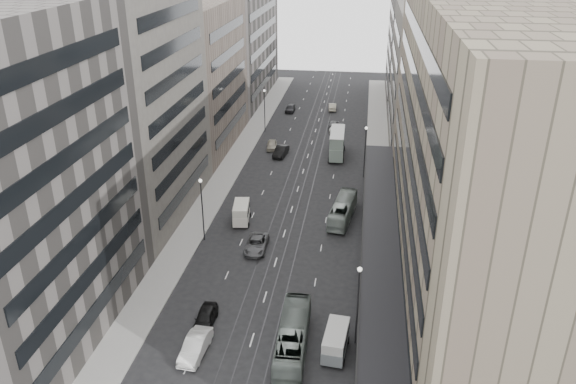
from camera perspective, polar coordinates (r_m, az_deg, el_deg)
The scene contains 28 objects.
ground at distance 59.63m, azimuth -2.53°, elevation -11.15°, with size 220.00×220.00×0.00m, color black.
sidewalk_right at distance 91.85m, azimuth 9.13°, elevation 2.09°, with size 4.00×125.00×0.15m, color gray.
sidewalk_left at distance 94.25m, azimuth -5.61°, elevation 2.89°, with size 4.00×125.00×0.15m, color gray.
department_store at distance 60.17m, azimuth 19.24°, elevation 3.91°, with size 19.20×60.00×30.00m.
building_right_mid at distance 102.77m, azimuth 14.93°, elevation 11.01°, with size 15.00×28.00×24.00m, color #504C45.
building_right_far at distance 131.69m, azimuth 13.73°, elevation 14.90°, with size 15.00×32.00×28.00m, color #625C58.
building_left_b at distance 75.40m, azimuth -16.59°, elevation 9.95°, with size 15.00×26.00×34.00m, color #504C45.
building_left_c at distance 100.91m, azimuth -10.15°, elevation 11.50°, with size 15.00×28.00×25.00m, color #6C5F54.
building_left_d at distance 131.81m, azimuth -5.78°, elevation 15.46°, with size 15.00×38.00×28.00m, color #625C58.
lamp_right_near at distance 51.81m, azimuth 7.13°, elevation -10.50°, with size 0.44×0.44×8.32m.
lamp_right_far at distance 87.63m, azimuth 7.85°, elevation 4.65°, with size 0.44×0.44×8.32m.
lamp_left_near at distance 69.12m, azimuth -8.74°, elevation -1.06°, with size 0.44×0.44×8.32m.
lamp_left_far at distance 108.35m, azimuth -2.40°, elevation 8.77°, with size 0.44×0.44×8.32m.
bus_near at distance 52.84m, azimuth 0.50°, elevation -14.51°, with size 2.52×10.77×3.00m, color slate.
bus_far at distance 75.45m, azimuth 5.59°, elevation -1.80°, with size 2.33×9.95×2.77m, color #919C95.
double_decker at distance 96.62m, azimuth 5.01°, elevation 4.98°, with size 2.72×8.37×4.55m.
vw_microbus at distance 52.81m, azimuth 4.88°, elevation -14.79°, with size 2.49×4.82×2.51m.
panel_van at distance 74.41m, azimuth -4.77°, elevation -2.06°, with size 2.60×4.56×2.73m.
sedan_0 at distance 56.80m, azimuth -8.40°, elevation -12.53°, with size 1.86×4.62×1.58m, color black.
sedan_1 at distance 53.55m, azimuth -9.40°, elevation -15.20°, with size 1.80×5.15×1.70m, color silver.
sedan_2 at distance 68.37m, azimuth -3.23°, elevation -5.32°, with size 2.49×5.40×1.50m, color #525254.
sedan_4 at distance 100.41m, azimuth -1.64°, elevation 4.80°, with size 1.75×4.35×1.48m, color gray.
sedan_5 at distance 97.14m, azimuth -0.73°, elevation 4.17°, with size 1.77×5.06×1.67m, color black.
sedan_6 at distance 110.31m, azimuth 4.98°, elevation 6.57°, with size 2.47×5.36×1.49m, color white.
sedan_7 at distance 112.20m, azimuth 4.67°, elevation 6.87°, with size 1.96×4.82×1.40m, color #4F4F51.
sedan_8 at distance 122.48m, azimuth 0.26°, elevation 8.52°, with size 1.85×4.59×1.56m, color #262528.
sedan_9 at distance 123.99m, azimuth 4.53°, elevation 8.64°, with size 1.60×4.59×1.51m, color #B8B199.
pedestrian at distance 51.52m, azimuth 7.34°, elevation -16.75°, with size 0.59×0.39×1.63m, color black.
Camera 1 is at (9.32, -47.45, 34.90)m, focal length 35.00 mm.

